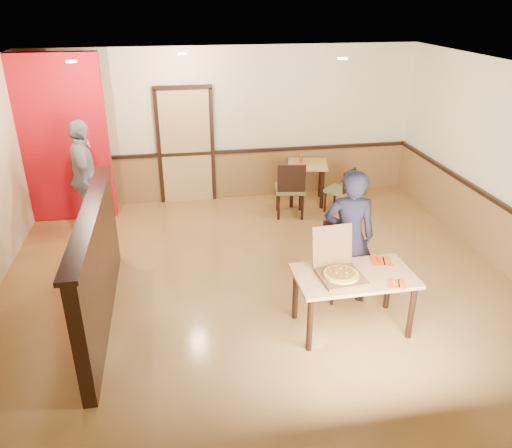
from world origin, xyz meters
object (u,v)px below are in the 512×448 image
Objects in this scene: diner at (349,237)px; condiment at (301,159)px; side_chair_left at (290,187)px; side_chair_right at (342,189)px; pizza_box at (339,271)px; diner_chair at (343,255)px; passerby at (85,178)px; main_table at (354,282)px; side_table at (307,172)px.

diner reaches higher than condiment.
diner is (0.10, -2.65, 0.33)m from side_chair_left.
diner is at bearing -94.38° from condiment.
side_chair_left is at bearing -77.64° from diner.
side_chair_right is at bearing -97.51° from diner.
pizza_box is at bearing -98.33° from condiment.
side_chair_left is (-0.10, 2.49, 0.01)m from diner_chair.
passerby reaches higher than diner_chair.
main_table is at bearing -4.89° from pizza_box.
side_table is 0.49× the size of diner.
diner_chair is 2.49m from side_chair_left.
side_table is 1.41× the size of pizza_box.
diner_chair is 0.57× the size of diner.
side_chair_left is at bearing -126.53° from side_table.
diner is (0.00, -0.15, 0.34)m from diner_chair.
pizza_box is at bearing 95.48° from side_chair_left.
diner is at bearing -89.73° from diner_chair.
side_table is at bearing -90.60° from passerby.
side_chair_left is at bearing -117.79° from condiment.
side_chair_right is 0.47× the size of diner.
side_table is (0.50, 3.89, -0.03)m from main_table.
passerby reaches higher than diner.
side_chair_right is 2.84m from diner.
side_table is 0.46× the size of passerby.
side_table is 3.95m from pizza_box.
passerby is at bearing 9.43° from side_chair_left.
diner_chair reaches higher than condiment.
pizza_box is at bearing 28.37° from side_chair_right.
side_chair_left is at bearing 88.32° from main_table.
side_chair_left is 2.67m from diner.
side_chair_left is 0.96m from side_chair_right.
side_chair_right reaches higher than side_table.
pizza_box reaches higher than condiment.
condiment reaches higher than main_table.
diner_chair is 0.37m from diner.
passerby is (-3.38, -0.00, 0.38)m from side_chair_left.
passerby is (-4.33, -0.03, 0.48)m from side_chair_right.
diner_chair is 0.53× the size of passerby.
side_chair_right is 3.51m from pizza_box.
pizza_box is 3.98m from condiment.
pizza_box is at bearing 179.26° from main_table.
diner is 11.82× the size of condiment.
condiment is (0.39, 3.94, 0.22)m from main_table.
condiment is at bearing 76.52° from pizza_box.
side_table reaches higher than main_table.
pizza_box is at bearing -99.98° from side_table.
diner_chair is 1.19× the size of side_chair_right.
side_chair_left reaches higher than diner_chair.
passerby is 3.79m from condiment.
diner_chair is at bearing 29.28° from side_chair_right.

